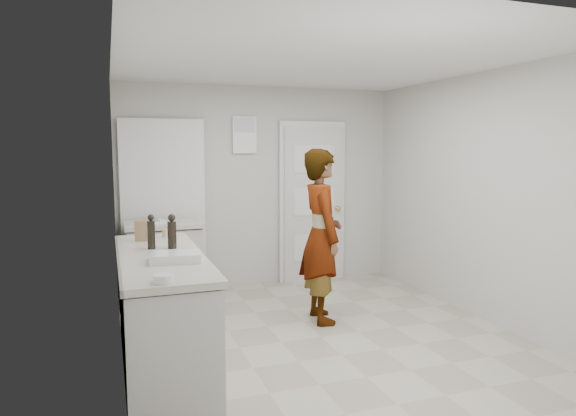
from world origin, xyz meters
name	(u,v)px	position (x,y,z in m)	size (l,w,h in m)	color
ground	(321,337)	(0.00, 0.00, 0.00)	(4.00, 4.00, 0.00)	#9E9484
room_shell	(248,206)	(-0.17, 1.95, 1.02)	(4.00, 4.00, 4.00)	beige
main_counter	(162,316)	(-1.45, -0.20, 0.43)	(0.64, 1.96, 0.93)	#B9B8B4
side_counter	(164,266)	(-1.25, 1.55, 0.43)	(0.84, 0.61, 0.93)	#B9B8B4
person	(321,236)	(0.19, 0.45, 0.87)	(0.63, 0.42, 1.74)	silver
cake_mix_box	(142,231)	(-1.55, 0.42, 1.02)	(0.11, 0.05, 0.18)	olive
spice_jar	(165,233)	(-1.33, 0.55, 0.96)	(0.05, 0.05, 0.07)	tan
oil_cruet_a	(172,232)	(-1.33, -0.01, 1.06)	(0.07, 0.07, 0.28)	black
oil_cruet_b	(151,232)	(-1.49, 0.03, 1.06)	(0.06, 0.06, 0.28)	black
baking_dish	(176,257)	(-1.37, -0.50, 0.95)	(0.39, 0.30, 0.06)	silver
egg_bowl	(164,279)	(-1.51, -1.08, 0.95)	(0.13, 0.13, 0.05)	silver
papers	(154,221)	(-1.35, 1.60, 0.93)	(0.28, 0.36, 0.01)	white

